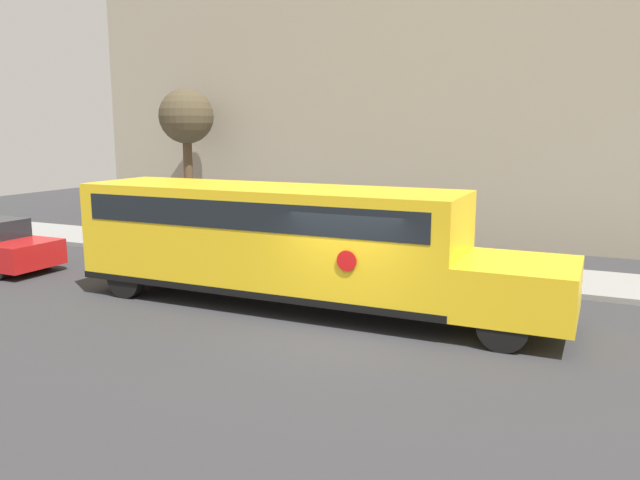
# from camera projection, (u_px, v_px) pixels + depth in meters

# --- Properties ---
(ground_plane) EXTENTS (60.00, 60.00, 0.00)m
(ground_plane) POSITION_uv_depth(u_px,v_px,m) (340.00, 334.00, 13.05)
(ground_plane) COLOR #333335
(sidewalk_strip) EXTENTS (44.00, 3.00, 0.15)m
(sidewalk_strip) POSITION_uv_depth(u_px,v_px,m) (423.00, 268.00, 18.85)
(sidewalk_strip) COLOR gray
(sidewalk_strip) RESTS_ON ground
(building_backdrop) EXTENTS (32.00, 4.00, 10.28)m
(building_backdrop) POSITION_uv_depth(u_px,v_px,m) (473.00, 104.00, 23.76)
(building_backdrop) COLOR #9E937F
(building_backdrop) RESTS_ON ground
(school_bus) EXTENTS (11.81, 2.57, 2.87)m
(school_bus) POSITION_uv_depth(u_px,v_px,m) (285.00, 238.00, 14.93)
(school_bus) COLOR yellow
(school_bus) RESTS_ON ground
(tree_near_sidewalk) EXTENTS (2.20, 2.20, 5.83)m
(tree_near_sidewalk) POSITION_uv_depth(u_px,v_px,m) (186.00, 119.00, 25.06)
(tree_near_sidewalk) COLOR brown
(tree_near_sidewalk) RESTS_ON ground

